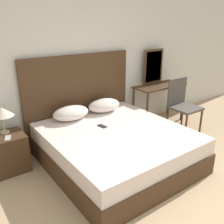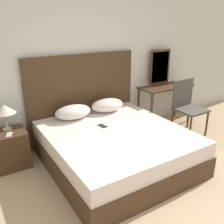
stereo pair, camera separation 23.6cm
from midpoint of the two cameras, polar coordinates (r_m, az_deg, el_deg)
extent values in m
cube|color=silver|center=(4.21, -5.08, 11.57)|extent=(10.00, 0.06, 2.70)
cube|color=#422B19|center=(3.69, 2.69, -9.59)|extent=(1.85, 2.00, 0.30)
cube|color=silver|center=(3.56, 2.76, -5.95)|extent=(1.81, 1.96, 0.22)
cube|color=#422B19|center=(4.26, -5.00, 3.20)|extent=(1.94, 0.05, 1.47)
ellipsoid|color=silver|center=(3.94, -7.21, -0.01)|extent=(0.58, 0.39, 0.21)
ellipsoid|color=silver|center=(4.22, 0.51, 1.57)|extent=(0.58, 0.39, 0.21)
cube|color=#232328|center=(3.66, -0.31, -3.21)|extent=(0.09, 0.16, 0.01)
cube|color=#422B19|center=(3.82, -20.61, -7.94)|extent=(0.47, 0.45, 0.53)
cylinder|color=tan|center=(3.78, -21.18, -3.63)|extent=(0.13, 0.13, 0.02)
cylinder|color=tan|center=(3.74, -21.42, -1.88)|extent=(0.02, 0.02, 0.23)
cone|color=beige|center=(3.68, -21.77, 0.67)|extent=(0.31, 0.31, 0.13)
cube|color=#B7B7BC|center=(3.60, -20.74, -4.88)|extent=(0.12, 0.16, 0.01)
cube|color=#422B19|center=(4.99, 13.56, 5.66)|extent=(1.09, 0.47, 0.02)
cylinder|color=#422B19|center=(4.63, 10.43, -0.32)|extent=(0.04, 0.04, 0.76)
cylinder|color=#422B19|center=(5.34, 18.53, 1.73)|extent=(0.04, 0.04, 0.76)
cylinder|color=#422B19|center=(4.91, 7.41, 1.05)|extent=(0.04, 0.04, 0.76)
cylinder|color=#422B19|center=(5.58, 15.51, 2.84)|extent=(0.04, 0.04, 0.76)
cube|color=#422B19|center=(5.06, 12.20, 10.01)|extent=(0.48, 0.03, 0.67)
cube|color=#B2BCC6|center=(5.05, 12.27, 9.99)|extent=(0.41, 0.01, 0.59)
cube|color=#4C4742|center=(4.72, 18.94, 0.46)|extent=(0.49, 0.49, 0.04)
cube|color=#4C4742|center=(4.78, 17.26, 4.24)|extent=(0.47, 0.04, 0.49)
cylinder|color=#422B19|center=(4.53, 18.89, -3.74)|extent=(0.04, 0.04, 0.45)
cylinder|color=#422B19|center=(4.85, 22.16, -2.55)|extent=(0.04, 0.04, 0.45)
cylinder|color=#422B19|center=(4.78, 15.00, -2.02)|extent=(0.04, 0.04, 0.45)
cylinder|color=#422B19|center=(5.08, 18.35, -1.00)|extent=(0.04, 0.04, 0.45)
camera|label=1|loc=(0.12, -88.06, 0.72)|focal=40.00mm
camera|label=2|loc=(0.12, 91.94, -0.72)|focal=40.00mm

